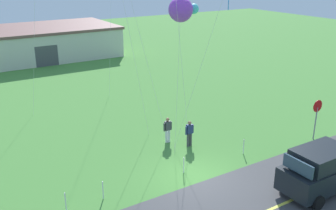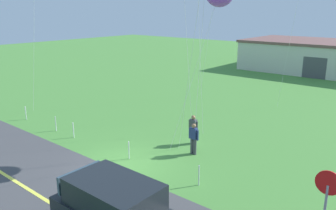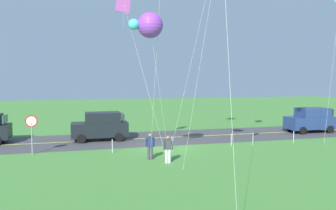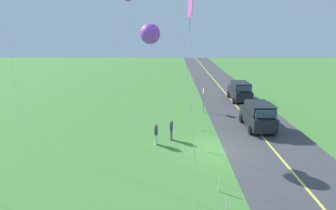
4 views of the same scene
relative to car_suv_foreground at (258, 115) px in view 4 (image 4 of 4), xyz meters
name	(u,v)px [view 4 (image 4 of 4)]	position (x,y,z in m)	size (l,w,h in m)	color
ground_plane	(217,151)	(-4.30, 4.12, -1.20)	(120.00, 120.00, 0.10)	#478438
asphalt_road	(274,151)	(-4.30, 0.12, -1.15)	(120.00, 7.00, 0.00)	#424244
road_centre_stripe	(274,151)	(-4.30, 0.12, -1.15)	(120.00, 0.16, 0.00)	#E5E04C
car_suv_foreground	(258,115)	(0.00, 0.00, 0.00)	(4.40, 2.12, 2.24)	black
car_parked_east_near	(240,91)	(8.92, -0.76, 0.00)	(4.40, 2.12, 2.24)	black
stop_sign	(204,94)	(4.60, 4.02, 0.65)	(0.76, 0.08, 2.56)	gray
person_adult_near	(156,133)	(-3.35, 8.40, -0.29)	(0.58, 0.22, 1.60)	silver
person_adult_companion	(171,129)	(-2.52, 7.29, -0.29)	(0.58, 0.22, 1.60)	#3F3F47
kite_green_far	(190,11)	(-1.19, 6.01, 8.24)	(2.90, 1.57, 10.24)	silver
kite_pink_drift	(150,34)	(-2.18, 8.78, 6.66)	(2.74, 2.53, 8.52)	silver
fence_post_1	(227,206)	(-10.82, 4.82, -0.70)	(0.05, 0.05, 0.90)	silver
fence_post_2	(220,184)	(-9.07, 4.82, -0.70)	(0.05, 0.05, 0.90)	silver
fence_post_3	(208,146)	(-4.59, 4.82, -0.70)	(0.05, 0.05, 0.90)	silver
fence_post_4	(201,125)	(-0.47, 4.82, -0.70)	(0.05, 0.05, 0.90)	silver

